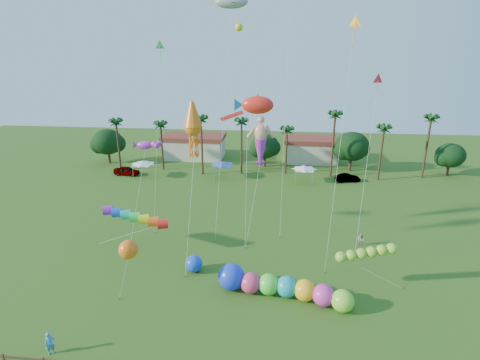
# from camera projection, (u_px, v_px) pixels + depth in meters

# --- Properties ---
(ground) EXTENTS (160.00, 160.00, 0.00)m
(ground) POSITION_uv_depth(u_px,v_px,m) (227.00, 323.00, 30.56)
(ground) COLOR #285116
(ground) RESTS_ON ground
(tree_line) EXTENTS (69.46, 8.91, 11.00)m
(tree_line) POSITION_uv_depth(u_px,v_px,m) (278.00, 147.00, 70.21)
(tree_line) COLOR #3A2819
(tree_line) RESTS_ON ground
(buildings_row) EXTENTS (35.00, 7.00, 4.00)m
(buildings_row) POSITION_uv_depth(u_px,v_px,m) (246.00, 150.00, 77.28)
(buildings_row) COLOR beige
(buildings_row) RESTS_ON ground
(tent_row) EXTENTS (31.00, 4.00, 0.60)m
(tent_row) POSITION_uv_depth(u_px,v_px,m) (222.00, 164.00, 64.48)
(tent_row) COLOR white
(tent_row) RESTS_ON ground
(car_a) EXTENTS (4.77, 2.27, 1.57)m
(car_a) POSITION_uv_depth(u_px,v_px,m) (127.00, 171.00, 67.40)
(car_a) COLOR #4C4C54
(car_a) RESTS_ON ground
(car_b) EXTENTS (4.32, 2.18, 1.36)m
(car_b) POSITION_uv_depth(u_px,v_px,m) (348.00, 178.00, 63.93)
(car_b) COLOR #4C4C54
(car_b) RESTS_ON ground
(spectator_a) EXTENTS (0.79, 0.71, 1.80)m
(spectator_a) POSITION_uv_depth(u_px,v_px,m) (50.00, 344.00, 27.20)
(spectator_a) COLOR #3A81CD
(spectator_a) RESTS_ON ground
(spectator_b) EXTENTS (0.94, 0.96, 1.56)m
(spectator_b) POSITION_uv_depth(u_px,v_px,m) (361.00, 240.00, 42.58)
(spectator_b) COLOR #AA9F8E
(spectator_b) RESTS_ON ground
(caterpillar_inflatable) EXTENTS (12.29, 4.59, 2.51)m
(caterpillar_inflatable) POSITION_uv_depth(u_px,v_px,m) (278.00, 286.00, 33.61)
(caterpillar_inflatable) COLOR #D83868
(caterpillar_inflatable) RESTS_ON ground
(blue_ball) EXTENTS (1.74, 1.74, 1.74)m
(blue_ball) POSITION_uv_depth(u_px,v_px,m) (194.00, 264.00, 37.57)
(blue_ball) COLOR blue
(blue_ball) RESTS_ON ground
(rainbow_tube) EXTENTS (10.40, 2.12, 4.02)m
(rainbow_tube) POSITION_uv_depth(u_px,v_px,m) (145.00, 223.00, 40.45)
(rainbow_tube) COLOR red
(rainbow_tube) RESTS_ON ground
(green_worm) EXTENTS (8.90, 2.70, 3.98)m
(green_worm) POSITION_uv_depth(u_px,v_px,m) (341.00, 257.00, 33.96)
(green_worm) COLOR #8ACB2D
(green_worm) RESTS_ON ground
(orange_ball_kite) EXTENTS (2.14, 1.68, 5.82)m
(orange_ball_kite) POSITION_uv_depth(u_px,v_px,m) (128.00, 250.00, 32.00)
(orange_ball_kite) COLOR orange
(orange_ball_kite) RESTS_ON ground
(merman_kite) EXTENTS (2.83, 5.61, 13.75)m
(merman_kite) POSITION_uv_depth(u_px,v_px,m) (260.00, 145.00, 42.75)
(merman_kite) COLOR tan
(merman_kite) RESTS_ON ground
(fish_kite) EXTENTS (5.62, 6.13, 16.57)m
(fish_kite) POSITION_uv_depth(u_px,v_px,m) (258.00, 105.00, 41.58)
(fish_kite) COLOR red
(fish_kite) RESTS_ON ground
(shark_kite) EXTENTS (5.07, 6.95, 27.00)m
(shark_kite) POSITION_uv_depth(u_px,v_px,m) (231.00, 2.00, 40.25)
(shark_kite) COLOR #9295A0
(shark_kite) RESTS_ON ground
(squid_kite) EXTENTS (1.95, 5.89, 16.63)m
(squid_kite) POSITION_uv_depth(u_px,v_px,m) (193.00, 128.00, 36.93)
(squid_kite) COLOR orange
(squid_kite) RESTS_ON ground
(lobster_kite) EXTENTS (3.55, 5.67, 11.68)m
(lobster_kite) POSITION_uv_depth(u_px,v_px,m) (145.00, 145.00, 42.39)
(lobster_kite) COLOR #BB27C6
(lobster_kite) RESTS_ON ground
(delta_kite_red) EXTENTS (1.86, 3.97, 19.02)m
(delta_kite_red) POSITION_uv_depth(u_px,v_px,m) (378.00, 83.00, 37.57)
(delta_kite_red) COLOR red
(delta_kite_red) RESTS_ON ground
(delta_kite_yellow) EXTENTS (2.08, 4.38, 24.18)m
(delta_kite_yellow) POSITION_uv_depth(u_px,v_px,m) (355.00, 27.00, 33.49)
(delta_kite_yellow) COLOR #FEA91A
(delta_kite_yellow) RESTS_ON ground
(delta_kite_green) EXTENTS (1.57, 4.70, 22.35)m
(delta_kite_green) POSITION_uv_depth(u_px,v_px,m) (160.00, 49.00, 42.92)
(delta_kite_green) COLOR #34DD58
(delta_kite_green) RESTS_ON ground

